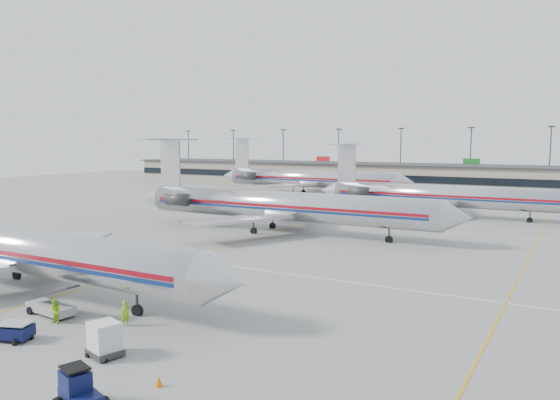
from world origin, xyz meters
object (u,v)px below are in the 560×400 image
Objects in this scene: jet_foreground at (4,247)px; jet_second_row at (277,205)px; uld_container at (105,339)px; belt_loader at (51,306)px.

jet_second_row reaches higher than jet_foreground.
jet_foreground is at bearing -99.25° from jet_second_row.
belt_loader reaches higher than uld_container.
jet_second_row is 10.13× the size of belt_loader.
jet_foreground is 0.94× the size of jet_second_row.
jet_second_row is at bearing 101.07° from belt_loader.
jet_second_row is 41.93m from uld_container.
jet_second_row is at bearing 80.75° from jet_foreground.
jet_foreground reaches higher than uld_container.
jet_foreground is 9.55× the size of belt_loader.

